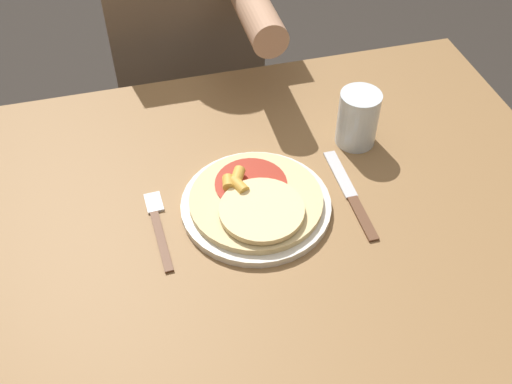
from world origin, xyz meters
The scene contains 7 objects.
dining_table centered at (0.00, 0.00, 0.62)m, with size 1.09×0.91×0.72m.
plate centered at (-0.02, 0.05, 0.73)m, with size 0.26×0.26×0.01m.
pizza centered at (-0.02, 0.04, 0.74)m, with size 0.23×0.23×0.04m.
fork centered at (-0.19, 0.05, 0.72)m, with size 0.03×0.18×0.00m.
knife centered at (0.14, 0.03, 0.72)m, with size 0.02×0.22×0.00m.
drinking_glass centered at (0.20, 0.17, 0.77)m, with size 0.08×0.08×0.11m.
person_diner centered at (-0.03, 0.70, 0.70)m, with size 0.36×0.52×1.20m.
Camera 1 is at (-0.20, -0.62, 1.48)m, focal length 42.00 mm.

